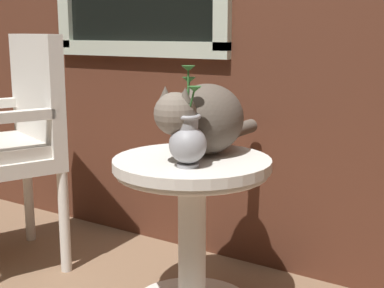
{
  "coord_description": "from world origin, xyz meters",
  "views": [
    {
      "loc": [
        1.25,
        -1.3,
        0.98
      ],
      "look_at": [
        0.26,
        0.21,
        0.61
      ],
      "focal_mm": 51.34,
      "sensor_mm": 36.0,
      "label": 1
    }
  ],
  "objects_px": {
    "cat": "(204,119)",
    "wicker_side_table": "(192,211)",
    "wicker_chair": "(8,137)",
    "pewter_vase_with_ivy": "(188,139)"
  },
  "relations": [
    {
      "from": "pewter_vase_with_ivy",
      "to": "cat",
      "type": "bearing_deg",
      "value": 106.32
    },
    {
      "from": "wicker_chair",
      "to": "cat",
      "type": "relative_size",
      "value": 1.6
    },
    {
      "from": "wicker_side_table",
      "to": "pewter_vase_with_ivy",
      "type": "height_order",
      "value": "pewter_vase_with_ivy"
    },
    {
      "from": "wicker_side_table",
      "to": "pewter_vase_with_ivy",
      "type": "bearing_deg",
      "value": -63.11
    },
    {
      "from": "cat",
      "to": "pewter_vase_with_ivy",
      "type": "xyz_separation_m",
      "value": [
        0.05,
        -0.18,
        -0.04
      ]
    },
    {
      "from": "cat",
      "to": "wicker_side_table",
      "type": "bearing_deg",
      "value": -90.34
    },
    {
      "from": "wicker_side_table",
      "to": "wicker_chair",
      "type": "distance_m",
      "value": 0.9
    },
    {
      "from": "wicker_chair",
      "to": "cat",
      "type": "xyz_separation_m",
      "value": [
        0.88,
        0.13,
        0.14
      ]
    },
    {
      "from": "wicker_chair",
      "to": "pewter_vase_with_ivy",
      "type": "bearing_deg",
      "value": -3.11
    },
    {
      "from": "wicker_chair",
      "to": "pewter_vase_with_ivy",
      "type": "distance_m",
      "value": 0.94
    }
  ]
}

